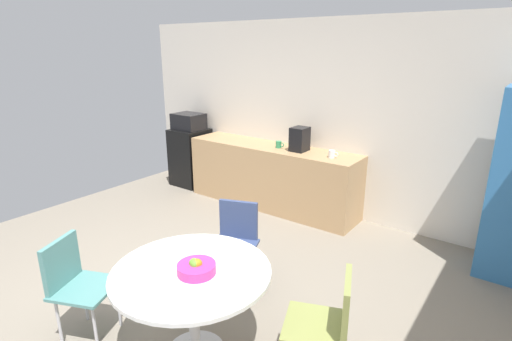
{
  "coord_description": "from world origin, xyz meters",
  "views": [
    {
      "loc": [
        2.57,
        -1.82,
        2.23
      ],
      "look_at": [
        0.15,
        1.46,
        0.95
      ],
      "focal_mm": 27.62,
      "sensor_mm": 36.0,
      "label": 1
    }
  ],
  "objects_px": {
    "fruit_bowl": "(196,268)",
    "mini_fridge": "(191,157)",
    "chair_navy": "(236,235)",
    "mug_green": "(332,154)",
    "mug_white": "(279,144)",
    "chair_olive": "(331,317)",
    "coffee_maker": "(300,139)",
    "round_table": "(192,286)",
    "microwave": "(189,121)",
    "chair_teal": "(74,277)"
  },
  "relations": [
    {
      "from": "mini_fridge",
      "to": "round_table",
      "type": "xyz_separation_m",
      "value": [
        2.85,
        -2.78,
        0.12
      ]
    },
    {
      "from": "microwave",
      "to": "chair_olive",
      "type": "relative_size",
      "value": 0.58
    },
    {
      "from": "fruit_bowl",
      "to": "chair_olive",
      "type": "bearing_deg",
      "value": 23.29
    },
    {
      "from": "mug_green",
      "to": "coffee_maker",
      "type": "relative_size",
      "value": 0.4
    },
    {
      "from": "chair_navy",
      "to": "mug_green",
      "type": "relative_size",
      "value": 6.43
    },
    {
      "from": "chair_olive",
      "to": "mug_white",
      "type": "height_order",
      "value": "mug_white"
    },
    {
      "from": "mug_green",
      "to": "coffee_maker",
      "type": "distance_m",
      "value": 0.52
    },
    {
      "from": "fruit_bowl",
      "to": "round_table",
      "type": "bearing_deg",
      "value": 175.52
    },
    {
      "from": "mug_white",
      "to": "mug_green",
      "type": "xyz_separation_m",
      "value": [
        0.82,
        -0.03,
        0.0
      ]
    },
    {
      "from": "mini_fridge",
      "to": "chair_olive",
      "type": "distance_m",
      "value": 4.47
    },
    {
      "from": "round_table",
      "to": "chair_teal",
      "type": "height_order",
      "value": "chair_teal"
    },
    {
      "from": "fruit_bowl",
      "to": "mug_white",
      "type": "xyz_separation_m",
      "value": [
        -1.12,
        2.75,
        0.18
      ]
    },
    {
      "from": "microwave",
      "to": "chair_navy",
      "type": "distance_m",
      "value": 3.16
    },
    {
      "from": "round_table",
      "to": "chair_teal",
      "type": "relative_size",
      "value": 1.37
    },
    {
      "from": "chair_teal",
      "to": "chair_navy",
      "type": "bearing_deg",
      "value": 67.03
    },
    {
      "from": "chair_navy",
      "to": "chair_teal",
      "type": "xyz_separation_m",
      "value": [
        -0.56,
        -1.31,
        0.0
      ]
    },
    {
      "from": "round_table",
      "to": "coffee_maker",
      "type": "distance_m",
      "value": 2.91
    },
    {
      "from": "microwave",
      "to": "chair_olive",
      "type": "height_order",
      "value": "microwave"
    },
    {
      "from": "chair_navy",
      "to": "coffee_maker",
      "type": "bearing_deg",
      "value": 102.33
    },
    {
      "from": "chair_teal",
      "to": "mug_green",
      "type": "distance_m",
      "value": 3.21
    },
    {
      "from": "fruit_bowl",
      "to": "mini_fridge",
      "type": "bearing_deg",
      "value": 136.24
    },
    {
      "from": "mug_green",
      "to": "fruit_bowl",
      "type": "bearing_deg",
      "value": -83.61
    },
    {
      "from": "mug_white",
      "to": "mug_green",
      "type": "bearing_deg",
      "value": -1.96
    },
    {
      "from": "round_table",
      "to": "fruit_bowl",
      "type": "relative_size",
      "value": 4.2
    },
    {
      "from": "fruit_bowl",
      "to": "mug_white",
      "type": "distance_m",
      "value": 2.98
    },
    {
      "from": "mini_fridge",
      "to": "microwave",
      "type": "bearing_deg",
      "value": 0.0
    },
    {
      "from": "round_table",
      "to": "mug_green",
      "type": "xyz_separation_m",
      "value": [
        -0.25,
        2.72,
        0.35
      ]
    },
    {
      "from": "round_table",
      "to": "mug_white",
      "type": "bearing_deg",
      "value": 111.2
    },
    {
      "from": "chair_navy",
      "to": "mug_white",
      "type": "bearing_deg",
      "value": 111.39
    },
    {
      "from": "microwave",
      "to": "coffee_maker",
      "type": "height_order",
      "value": "coffee_maker"
    },
    {
      "from": "mug_white",
      "to": "mug_green",
      "type": "height_order",
      "value": "same"
    },
    {
      "from": "mini_fridge",
      "to": "chair_teal",
      "type": "xyz_separation_m",
      "value": [
        1.94,
        -3.17,
        0.05
      ]
    },
    {
      "from": "mug_white",
      "to": "fruit_bowl",
      "type": "bearing_deg",
      "value": -67.8
    },
    {
      "from": "chair_navy",
      "to": "fruit_bowl",
      "type": "distance_m",
      "value": 1.04
    },
    {
      "from": "chair_navy",
      "to": "coffee_maker",
      "type": "distance_m",
      "value": 1.97
    },
    {
      "from": "mug_green",
      "to": "coffee_maker",
      "type": "xyz_separation_m",
      "value": [
        -0.51,
        0.06,
        0.11
      ]
    },
    {
      "from": "chair_navy",
      "to": "fruit_bowl",
      "type": "xyz_separation_m",
      "value": [
        0.41,
        -0.93,
        0.24
      ]
    },
    {
      "from": "mug_white",
      "to": "chair_olive",
      "type": "bearing_deg",
      "value": -50.22
    },
    {
      "from": "microwave",
      "to": "coffee_maker",
      "type": "relative_size",
      "value": 1.5
    },
    {
      "from": "mug_green",
      "to": "coffee_maker",
      "type": "height_order",
      "value": "coffee_maker"
    },
    {
      "from": "chair_olive",
      "to": "chair_teal",
      "type": "height_order",
      "value": "same"
    },
    {
      "from": "chair_olive",
      "to": "chair_navy",
      "type": "bearing_deg",
      "value": 156.27
    },
    {
      "from": "chair_olive",
      "to": "mug_green",
      "type": "xyz_separation_m",
      "value": [
        -1.16,
        2.35,
        0.43
      ]
    },
    {
      "from": "microwave",
      "to": "chair_teal",
      "type": "bearing_deg",
      "value": -58.51
    },
    {
      "from": "chair_navy",
      "to": "chair_teal",
      "type": "distance_m",
      "value": 1.43
    },
    {
      "from": "chair_navy",
      "to": "mug_green",
      "type": "height_order",
      "value": "mug_green"
    },
    {
      "from": "mini_fridge",
      "to": "mug_white",
      "type": "height_order",
      "value": "mug_white"
    },
    {
      "from": "round_table",
      "to": "chair_olive",
      "type": "relative_size",
      "value": 1.37
    },
    {
      "from": "coffee_maker",
      "to": "microwave",
      "type": "bearing_deg",
      "value": 180.0
    },
    {
      "from": "chair_olive",
      "to": "coffee_maker",
      "type": "bearing_deg",
      "value": 124.77
    }
  ]
}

